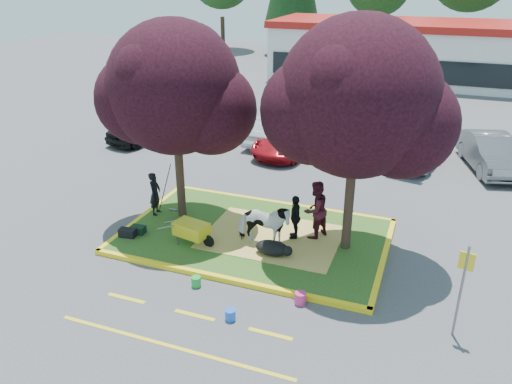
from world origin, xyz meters
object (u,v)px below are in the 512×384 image
(bucket_green, at_px, (196,282))
(bucket_blue, at_px, (230,315))
(car_silver, at_px, (271,130))
(wheelbarrow, at_px, (192,229))
(sign_post, at_px, (463,282))
(car_black, at_px, (147,125))
(calf, at_px, (272,248))
(bucket_pink, at_px, (300,298))
(handler, at_px, (155,193))
(cow, at_px, (264,225))

(bucket_green, height_order, bucket_blue, bucket_green)
(bucket_green, relative_size, car_silver, 0.07)
(wheelbarrow, relative_size, bucket_blue, 6.63)
(wheelbarrow, relative_size, sign_post, 0.78)
(sign_post, distance_m, bucket_green, 6.71)
(wheelbarrow, height_order, bucket_blue, wheelbarrow)
(car_silver, bearing_deg, car_black, 20.96)
(bucket_green, bearing_deg, wheelbarrow, 119.87)
(calf, height_order, wheelbarrow, wheelbarrow)
(car_black, relative_size, car_silver, 1.12)
(bucket_pink, height_order, bucket_blue, bucket_pink)
(wheelbarrow, relative_size, bucket_green, 6.57)
(handler, bearing_deg, wheelbarrow, -133.20)
(calf, xyz_separation_m, car_silver, (-3.62, 10.38, 0.28))
(handler, bearing_deg, bucket_green, -144.89)
(calf, bearing_deg, bucket_green, -118.40)
(bucket_pink, bearing_deg, car_silver, 112.36)
(cow, distance_m, bucket_pink, 2.93)
(calf, xyz_separation_m, bucket_blue, (-0.04, -3.04, -0.23))
(bucket_pink, distance_m, car_silver, 13.18)
(cow, distance_m, bucket_green, 2.77)
(cow, height_order, bucket_blue, cow)
(bucket_green, relative_size, car_black, 0.06)
(handler, bearing_deg, sign_post, -115.73)
(sign_post, distance_m, car_black, 18.05)
(sign_post, xyz_separation_m, bucket_green, (-6.57, -0.35, -1.33))
(calf, height_order, car_black, car_black)
(calf, height_order, car_silver, car_silver)
(car_silver, bearing_deg, wheelbarrow, 101.17)
(cow, bearing_deg, bucket_pink, -147.67)
(handler, distance_m, car_black, 9.01)
(cow, bearing_deg, car_silver, 11.01)
(calf, height_order, bucket_blue, calf)
(sign_post, height_order, bucket_pink, sign_post)
(cow, relative_size, bucket_pink, 5.30)
(handler, distance_m, bucket_pink, 6.77)
(calf, distance_m, bucket_green, 2.54)
(wheelbarrow, bearing_deg, car_black, 140.53)
(cow, height_order, sign_post, sign_post)
(handler, relative_size, car_silver, 0.38)
(handler, bearing_deg, car_silver, -15.50)
(sign_post, height_order, bucket_green, sign_post)
(cow, distance_m, calf, 0.76)
(bucket_blue, bearing_deg, car_black, 129.36)
(calf, distance_m, handler, 4.82)
(sign_post, bearing_deg, car_silver, 137.96)
(bucket_blue, distance_m, car_silver, 13.90)
(handler, distance_m, wheelbarrow, 2.58)
(handler, height_order, car_black, handler)
(bucket_blue, bearing_deg, wheelbarrow, 131.49)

